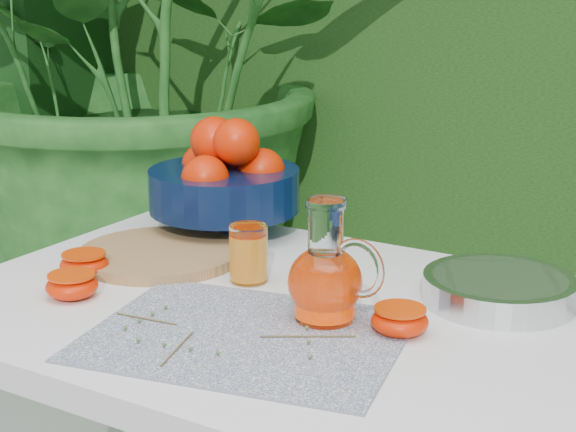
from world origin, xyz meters
The scene contains 10 objects.
potted_plant_left centered at (-1.12, 1.27, 1.00)m, with size 2.00×2.00×2.00m, color #1C511C.
white_table centered at (0.10, 0.03, 0.67)m, with size 1.00×0.70×0.75m.
placemat centered at (0.12, -0.10, 0.75)m, with size 0.41×0.32×0.00m, color #0C1B46.
cutting_board centered at (-0.19, 0.10, 0.76)m, with size 0.28×0.28×0.02m, color #AD7A4E.
fruit_bowl centered at (-0.18, 0.29, 0.85)m, with size 0.30×0.30×0.22m.
juice_pitcher centered at (0.19, 0.00, 0.81)m, with size 0.16×0.12×0.17m.
juice_tumbler centered at (0.00, 0.08, 0.80)m, with size 0.06×0.06×0.09m.
saute_pan centered at (0.37, 0.20, 0.77)m, with size 0.40×0.24×0.04m.
orange_halves centered at (-0.05, -0.04, 0.77)m, with size 0.63×0.23×0.04m.
thyme_sprigs centered at (0.08, -0.13, 0.76)m, with size 0.33×0.23×0.01m.
Camera 1 is at (0.73, -1.01, 1.23)m, focal length 55.00 mm.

